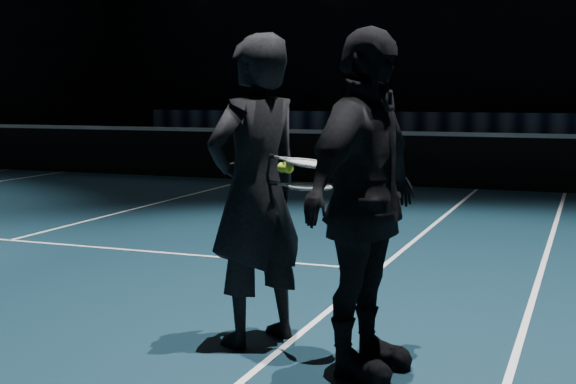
# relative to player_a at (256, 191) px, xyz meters

# --- Properties ---
(floor) EXTENTS (36.00, 36.00, 0.00)m
(floor) POSITION_rel_player_a_xyz_m (-3.90, 8.71, -0.98)
(floor) COLOR #0D2330
(floor) RESTS_ON ground
(wall_back) EXTENTS (30.00, 0.00, 30.00)m
(wall_back) POSITION_rel_player_a_xyz_m (-3.90, 26.71, 4.02)
(wall_back) COLOR black
(wall_back) RESTS_ON ground
(court_lines) EXTENTS (10.98, 23.78, 0.01)m
(court_lines) POSITION_rel_player_a_xyz_m (-3.90, 8.71, -0.98)
(court_lines) COLOR white
(court_lines) RESTS_ON floor
(net_mesh) EXTENTS (12.80, 0.02, 0.86)m
(net_mesh) POSITION_rel_player_a_xyz_m (-3.90, 8.71, -0.53)
(net_mesh) COLOR black
(net_mesh) RESTS_ON floor
(net_tape) EXTENTS (12.80, 0.03, 0.07)m
(net_tape) POSITION_rel_player_a_xyz_m (-3.90, 8.71, -0.07)
(net_tape) COLOR white
(net_tape) RESTS_ON net_mesh
(sponsor_backdrop) EXTENTS (22.00, 0.15, 0.90)m
(sponsor_backdrop) POSITION_rel_player_a_xyz_m (-3.90, 24.21, -0.53)
(sponsor_backdrop) COLOR black
(sponsor_backdrop) RESTS_ON floor
(player_a) EXTENTS (0.75, 0.85, 1.96)m
(player_a) POSITION_rel_player_a_xyz_m (0.00, 0.00, 0.00)
(player_a) COLOR black
(player_a) RESTS_ON floor
(player_b) EXTENTS (0.71, 1.22, 1.96)m
(player_b) POSITION_rel_player_a_xyz_m (0.79, -0.31, 0.00)
(player_b) COLOR black
(player_b) RESTS_ON floor
(racket_lower) EXTENTS (0.71, 0.45, 0.03)m
(racket_lower) POSITION_rel_player_a_xyz_m (0.42, -0.16, 0.06)
(racket_lower) COLOR black
(racket_lower) RESTS_ON player_a
(racket_upper) EXTENTS (0.71, 0.41, 0.10)m
(racket_upper) POSITION_rel_player_a_xyz_m (0.39, -0.11, 0.20)
(racket_upper) COLOR black
(racket_upper) RESTS_ON player_b
(tennis_balls) EXTENTS (0.12, 0.10, 0.12)m
(tennis_balls) POSITION_rel_player_a_xyz_m (0.24, -0.09, 0.18)
(tennis_balls) COLOR #D8EE32
(tennis_balls) RESTS_ON racket_upper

